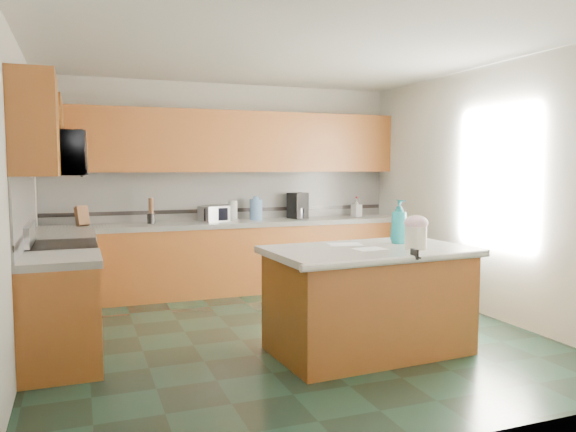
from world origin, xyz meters
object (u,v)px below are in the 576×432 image
coffee_maker (298,206)px  soap_bottle_island (399,222)px  island_top (369,251)px  knife_block (82,216)px  toaster_oven (214,214)px  island_base (368,303)px  treat_jar (416,238)px

coffee_maker → soap_bottle_island: bearing=-109.3°
island_top → knife_block: knife_block is taller
island_top → toaster_oven: (-0.73, 2.75, 0.13)m
toaster_oven → island_top: bearing=-99.4°
island_base → coffee_maker: coffee_maker is taller
soap_bottle_island → island_top: bearing=-176.6°
treat_jar → knife_block: size_ratio=0.82×
island_top → toaster_oven: toaster_oven is taller
treat_jar → toaster_oven: 3.13m
island_base → knife_block: bearing=126.7°
island_top → toaster_oven: size_ratio=5.04×
soap_bottle_island → coffee_maker: size_ratio=1.15×
island_base → toaster_oven: toaster_oven is taller
knife_block → coffee_maker: (2.74, 0.03, 0.06)m
island_base → coffee_maker: 2.89m
island_top → treat_jar: bearing=-34.1°
coffee_maker → toaster_oven: bearing=163.0°
soap_bottle_island → toaster_oven: bearing=95.7°
island_base → toaster_oven: bearing=101.5°
treat_jar → coffee_maker: 2.98m
island_base → toaster_oven: size_ratio=4.75×
toaster_oven → coffee_maker: size_ratio=0.99×
island_top → soap_bottle_island: size_ratio=4.35×
treat_jar → knife_block: 3.96m
treat_jar → toaster_oven: size_ratio=0.56×
soap_bottle_island → knife_block: (-2.70, 2.60, -0.08)m
island_base → treat_jar: 0.71m
toaster_oven → coffee_maker: coffee_maker is taller
island_top → soap_bottle_island: bearing=17.6°
coffee_maker → knife_block: bearing=162.2°
soap_bottle_island → toaster_oven: (-1.12, 2.60, -0.10)m
island_base → knife_block: knife_block is taller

